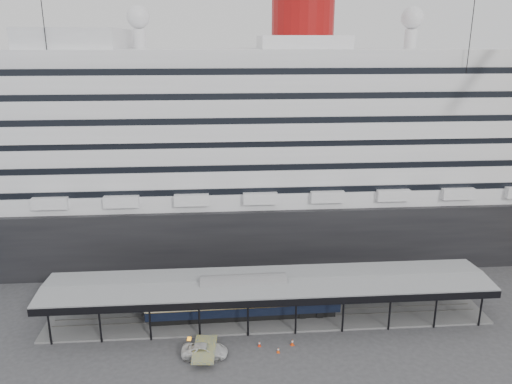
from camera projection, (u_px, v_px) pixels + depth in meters
The scene contains 8 objects.
ground at pixel (273, 339), 59.53m from camera, with size 200.00×200.00×0.00m, color #38383B.
cruise_ship at pixel (253, 138), 84.74m from camera, with size 130.00×30.00×43.90m.
platform_canopy at pixel (269, 300), 63.61m from camera, with size 56.00×9.18×5.30m.
port_truck at pixel (205, 351), 56.02m from camera, with size 2.38×5.16×1.43m, color silver.
pullman_carriage at pixel (243, 297), 63.22m from camera, with size 24.58×3.67×24.07m.
traffic_cone_left at pixel (259, 344), 57.96m from camera, with size 0.44×0.44×0.67m.
traffic_cone_mid at pixel (278, 350), 56.78m from camera, with size 0.37×0.37×0.68m.
traffic_cone_right at pixel (292, 342), 58.17m from camera, with size 0.54×0.54×0.80m.
Camera 1 is at (-5.98, -51.57, 34.06)m, focal length 35.00 mm.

